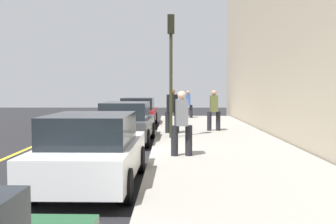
{
  "coord_description": "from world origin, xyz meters",
  "views": [
    {
      "loc": [
        -12.83,
        -1.56,
        2.05
      ],
      "look_at": [
        0.14,
        -1.51,
        1.25
      ],
      "focal_mm": 42.88,
      "sensor_mm": 36.0,
      "label": 1
    }
  ],
  "objects_px": {
    "parked_car_charcoal": "(126,123)",
    "parked_car_red": "(138,112)",
    "traffic_light_pole": "(171,56)",
    "pedestrian_blue_coat": "(188,103)",
    "parked_car_white": "(93,150)",
    "rolling_suitcase": "(185,113)",
    "pedestrian_olive_coat": "(214,109)",
    "pedestrian_black_coat": "(172,109)",
    "pedestrian_grey_coat": "(182,121)"
  },
  "relations": [
    {
      "from": "parked_car_charcoal",
      "to": "rolling_suitcase",
      "type": "relative_size",
      "value": 4.71
    },
    {
      "from": "parked_car_red",
      "to": "rolling_suitcase",
      "type": "height_order",
      "value": "parked_car_red"
    },
    {
      "from": "parked_car_red",
      "to": "parked_car_white",
      "type": "bearing_deg",
      "value": -179.64
    },
    {
      "from": "parked_car_charcoal",
      "to": "traffic_light_pole",
      "type": "xyz_separation_m",
      "value": [
        0.35,
        -1.65,
        2.49
      ]
    },
    {
      "from": "parked_car_charcoal",
      "to": "pedestrian_olive_coat",
      "type": "height_order",
      "value": "pedestrian_olive_coat"
    },
    {
      "from": "pedestrian_blue_coat",
      "to": "rolling_suitcase",
      "type": "height_order",
      "value": "pedestrian_blue_coat"
    },
    {
      "from": "pedestrian_black_coat",
      "to": "rolling_suitcase",
      "type": "bearing_deg",
      "value": -5.68
    },
    {
      "from": "parked_car_red",
      "to": "pedestrian_blue_coat",
      "type": "bearing_deg",
      "value": -36.13
    },
    {
      "from": "parked_car_red",
      "to": "rolling_suitcase",
      "type": "relative_size",
      "value": 4.92
    },
    {
      "from": "pedestrian_black_coat",
      "to": "parked_car_white",
      "type": "bearing_deg",
      "value": 168.7
    },
    {
      "from": "parked_car_white",
      "to": "pedestrian_grey_coat",
      "type": "relative_size",
      "value": 2.37
    },
    {
      "from": "pedestrian_grey_coat",
      "to": "pedestrian_black_coat",
      "type": "relative_size",
      "value": 0.97
    },
    {
      "from": "pedestrian_olive_coat",
      "to": "rolling_suitcase",
      "type": "height_order",
      "value": "pedestrian_olive_coat"
    },
    {
      "from": "parked_car_white",
      "to": "traffic_light_pole",
      "type": "bearing_deg",
      "value": -13.3
    },
    {
      "from": "parked_car_white",
      "to": "pedestrian_blue_coat",
      "type": "bearing_deg",
      "value": -9.18
    },
    {
      "from": "parked_car_red",
      "to": "rolling_suitcase",
      "type": "distance_m",
      "value": 5.15
    },
    {
      "from": "parked_car_charcoal",
      "to": "pedestrian_grey_coat",
      "type": "distance_m",
      "value": 4.17
    },
    {
      "from": "pedestrian_blue_coat",
      "to": "traffic_light_pole",
      "type": "xyz_separation_m",
      "value": [
        -10.05,
        1.11,
        2.18
      ]
    },
    {
      "from": "pedestrian_olive_coat",
      "to": "pedestrian_blue_coat",
      "type": "relative_size",
      "value": 1.05
    },
    {
      "from": "pedestrian_olive_coat",
      "to": "rolling_suitcase",
      "type": "xyz_separation_m",
      "value": [
        8.07,
        0.94,
        -0.68
      ]
    },
    {
      "from": "parked_car_red",
      "to": "pedestrian_blue_coat",
      "type": "xyz_separation_m",
      "value": [
        3.87,
        -2.82,
        0.3
      ]
    },
    {
      "from": "pedestrian_grey_coat",
      "to": "traffic_light_pole",
      "type": "relative_size",
      "value": 0.39
    },
    {
      "from": "pedestrian_olive_coat",
      "to": "traffic_light_pole",
      "type": "xyz_separation_m",
      "value": [
        -2.5,
        1.9,
        2.14
      ]
    },
    {
      "from": "pedestrian_black_coat",
      "to": "parked_car_red",
      "type": "bearing_deg",
      "value": 21.02
    },
    {
      "from": "parked_car_charcoal",
      "to": "parked_car_red",
      "type": "bearing_deg",
      "value": 0.61
    },
    {
      "from": "parked_car_charcoal",
      "to": "pedestrian_black_coat",
      "type": "distance_m",
      "value": 2.59
    },
    {
      "from": "pedestrian_blue_coat",
      "to": "traffic_light_pole",
      "type": "bearing_deg",
      "value": 173.72
    },
    {
      "from": "parked_car_white",
      "to": "pedestrian_olive_coat",
      "type": "bearing_deg",
      "value": -20.55
    },
    {
      "from": "pedestrian_black_coat",
      "to": "traffic_light_pole",
      "type": "xyz_separation_m",
      "value": [
        -1.56,
        0.06,
        2.11
      ]
    },
    {
      "from": "parked_car_white",
      "to": "parked_car_red",
      "type": "height_order",
      "value": "same"
    },
    {
      "from": "pedestrian_grey_coat",
      "to": "parked_car_charcoal",
      "type": "bearing_deg",
      "value": 27.76
    },
    {
      "from": "parked_car_red",
      "to": "pedestrian_olive_coat",
      "type": "bearing_deg",
      "value": -135.53
    },
    {
      "from": "parked_car_charcoal",
      "to": "pedestrian_olive_coat",
      "type": "relative_size",
      "value": 2.35
    },
    {
      "from": "parked_car_red",
      "to": "pedestrian_olive_coat",
      "type": "distance_m",
      "value": 5.17
    },
    {
      "from": "parked_car_charcoal",
      "to": "traffic_light_pole",
      "type": "bearing_deg",
      "value": -78.0
    },
    {
      "from": "pedestrian_blue_coat",
      "to": "pedestrian_black_coat",
      "type": "xyz_separation_m",
      "value": [
        -8.49,
        1.05,
        0.08
      ]
    },
    {
      "from": "traffic_light_pole",
      "to": "parked_car_charcoal",
      "type": "bearing_deg",
      "value": 102.0
    },
    {
      "from": "parked_car_red",
      "to": "traffic_light_pole",
      "type": "xyz_separation_m",
      "value": [
        -6.18,
        -1.72,
        2.49
      ]
    },
    {
      "from": "parked_car_charcoal",
      "to": "pedestrian_black_coat",
      "type": "bearing_deg",
      "value": -41.77
    },
    {
      "from": "pedestrian_olive_coat",
      "to": "pedestrian_black_coat",
      "type": "height_order",
      "value": "pedestrian_black_coat"
    },
    {
      "from": "pedestrian_blue_coat",
      "to": "parked_car_charcoal",
      "type": "bearing_deg",
      "value": 165.17
    },
    {
      "from": "parked_car_white",
      "to": "rolling_suitcase",
      "type": "distance_m",
      "value": 17.68
    },
    {
      "from": "parked_car_red",
      "to": "pedestrian_olive_coat",
      "type": "height_order",
      "value": "pedestrian_olive_coat"
    },
    {
      "from": "parked_car_charcoal",
      "to": "traffic_light_pole",
      "type": "distance_m",
      "value": 3.0
    },
    {
      "from": "parked_car_white",
      "to": "rolling_suitcase",
      "type": "bearing_deg",
      "value": -8.42
    },
    {
      "from": "pedestrian_blue_coat",
      "to": "pedestrian_grey_coat",
      "type": "bearing_deg",
      "value": 176.67
    },
    {
      "from": "pedestrian_blue_coat",
      "to": "parked_car_white",
      "type": "bearing_deg",
      "value": 170.82
    },
    {
      "from": "traffic_light_pole",
      "to": "pedestrian_black_coat",
      "type": "bearing_deg",
      "value": -2.15
    },
    {
      "from": "pedestrian_grey_coat",
      "to": "rolling_suitcase",
      "type": "distance_m",
      "value": 14.63
    },
    {
      "from": "pedestrian_blue_coat",
      "to": "rolling_suitcase",
      "type": "relative_size",
      "value": 1.91
    }
  ]
}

